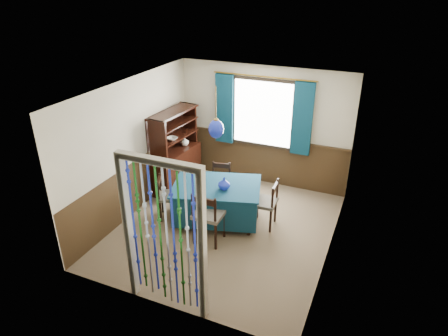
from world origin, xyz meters
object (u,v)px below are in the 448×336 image
at_px(chair_right, 266,203).
at_px(pendant_lamp, 216,129).
at_px(sideboard, 176,161).
at_px(vase_table, 224,184).
at_px(dining_table, 217,200).
at_px(vase_sideboard, 184,141).
at_px(chair_left, 167,196).
at_px(chair_near, 208,216).
at_px(bowl_shelf, 172,138).
at_px(chair_far, 220,183).

xyz_separation_m(chair_right, pendant_lamp, (-0.85, -0.21, 1.32)).
xyz_separation_m(sideboard, vase_table, (1.50, -0.95, 0.25)).
relative_size(dining_table, vase_sideboard, 8.53).
distance_m(chair_left, pendant_lamp, 1.63).
xyz_separation_m(chair_near, chair_right, (0.73, 0.83, -0.04)).
distance_m(pendant_lamp, vase_sideboard, 1.94).
height_order(chair_near, vase_sideboard, vase_sideboard).
height_order(dining_table, sideboard, sideboard).
bearing_deg(chair_near, chair_left, 157.31).
bearing_deg(chair_near, pendant_lamp, 100.11).
distance_m(dining_table, chair_near, 0.64).
bearing_deg(sideboard, bowl_shelf, -67.15).
relative_size(chair_left, chair_right, 0.93).
xyz_separation_m(pendant_lamp, bowl_shelf, (-1.27, 0.69, -0.62)).
relative_size(chair_near, chair_far, 1.16).
relative_size(chair_far, vase_table, 4.12).
distance_m(chair_near, vase_sideboard, 2.33).
bearing_deg(chair_left, chair_far, 115.90).
height_order(sideboard, pendant_lamp, pendant_lamp).
height_order(chair_right, bowl_shelf, bowl_shelf).
height_order(chair_left, chair_right, chair_right).
relative_size(dining_table, chair_right, 2.00).
height_order(sideboard, vase_table, sideboard).
bearing_deg(pendant_lamp, bowl_shelf, 151.49).
bearing_deg(vase_sideboard, chair_near, -52.31).
distance_m(vase_table, bowl_shelf, 1.66).
relative_size(bowl_shelf, vase_sideboard, 1.11).
xyz_separation_m(dining_table, chair_far, (-0.20, 0.61, 0.01)).
bearing_deg(chair_far, chair_left, 39.33).
bearing_deg(chair_near, chair_right, 47.54).
distance_m(chair_left, vase_table, 1.13).
bearing_deg(chair_far, chair_near, 93.02).
distance_m(chair_left, chair_right, 1.79).
bearing_deg(chair_far, pendant_lamp, 96.49).
height_order(dining_table, pendant_lamp, pendant_lamp).
bearing_deg(bowl_shelf, chair_far, -4.32).
xyz_separation_m(sideboard, bowl_shelf, (0.06, -0.19, 0.58)).
xyz_separation_m(pendant_lamp, vase_table, (0.17, -0.07, -0.96)).
height_order(dining_table, chair_right, chair_right).
bearing_deg(pendant_lamp, vase_sideboard, 137.00).
bearing_deg(sideboard, pendant_lamp, -28.30).
height_order(dining_table, vase_table, vase_table).
distance_m(chair_far, chair_left, 1.08).
distance_m(chair_left, vase_sideboard, 1.55).
bearing_deg(vase_sideboard, dining_table, -43.00).
xyz_separation_m(chair_near, vase_sideboard, (-1.40, 1.81, 0.43)).
bearing_deg(bowl_shelf, dining_table, -28.51).
xyz_separation_m(chair_near, chair_far, (-0.33, 1.23, -0.07)).
relative_size(dining_table, chair_far, 2.14).
relative_size(chair_near, pendant_lamp, 1.10).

